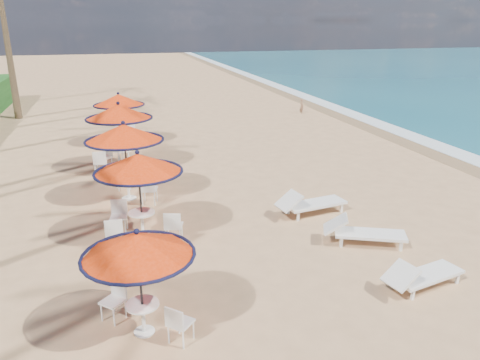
{
  "coord_description": "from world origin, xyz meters",
  "views": [
    {
      "loc": [
        -5.34,
        -8.02,
        5.58
      ],
      "look_at": [
        -1.88,
        4.32,
        1.2
      ],
      "focal_mm": 35.0,
      "sensor_mm": 36.0,
      "label": 1
    }
  ],
  "objects_px": {
    "station_0": "(139,255)",
    "lounger_near": "(421,275)",
    "station_2": "(125,140)",
    "station_4": "(120,106)",
    "station_3": "(117,120)",
    "lounger_far": "(309,203)",
    "lounger_mid": "(362,231)",
    "station_1": "(138,175)"
  },
  "relations": [
    {
      "from": "lounger_far",
      "to": "station_3",
      "type": "bearing_deg",
      "value": 121.0
    },
    {
      "from": "station_0",
      "to": "lounger_mid",
      "type": "height_order",
      "value": "station_0"
    },
    {
      "from": "lounger_near",
      "to": "station_3",
      "type": "bearing_deg",
      "value": 106.68
    },
    {
      "from": "lounger_near",
      "to": "lounger_mid",
      "type": "distance_m",
      "value": 2.3
    },
    {
      "from": "lounger_near",
      "to": "lounger_far",
      "type": "height_order",
      "value": "lounger_far"
    },
    {
      "from": "station_2",
      "to": "lounger_near",
      "type": "distance_m",
      "value": 9.53
    },
    {
      "from": "station_0",
      "to": "station_2",
      "type": "bearing_deg",
      "value": 89.05
    },
    {
      "from": "lounger_mid",
      "to": "lounger_far",
      "type": "xyz_separation_m",
      "value": [
        -0.53,
        2.2,
        0.01
      ]
    },
    {
      "from": "station_4",
      "to": "lounger_near",
      "type": "xyz_separation_m",
      "value": [
        5.74,
        -14.88,
        -1.47
      ]
    },
    {
      "from": "station_1",
      "to": "station_3",
      "type": "bearing_deg",
      "value": 92.76
    },
    {
      "from": "lounger_mid",
      "to": "station_0",
      "type": "bearing_deg",
      "value": -135.05
    },
    {
      "from": "station_0",
      "to": "lounger_near",
      "type": "distance_m",
      "value": 6.09
    },
    {
      "from": "station_2",
      "to": "lounger_mid",
      "type": "distance_m",
      "value": 7.78
    },
    {
      "from": "lounger_far",
      "to": "station_4",
      "type": "bearing_deg",
      "value": 106.92
    },
    {
      "from": "station_3",
      "to": "station_4",
      "type": "relative_size",
      "value": 1.08
    },
    {
      "from": "station_0",
      "to": "station_2",
      "type": "relative_size",
      "value": 0.82
    },
    {
      "from": "station_3",
      "to": "lounger_mid",
      "type": "distance_m",
      "value": 10.45
    },
    {
      "from": "station_3",
      "to": "lounger_mid",
      "type": "relative_size",
      "value": 1.21
    },
    {
      "from": "station_1",
      "to": "lounger_far",
      "type": "relative_size",
      "value": 1.07
    },
    {
      "from": "lounger_mid",
      "to": "station_2",
      "type": "bearing_deg",
      "value": 162.43
    },
    {
      "from": "station_0",
      "to": "station_4",
      "type": "xyz_separation_m",
      "value": [
        0.21,
        14.8,
        0.17
      ]
    },
    {
      "from": "station_4",
      "to": "lounger_near",
      "type": "relative_size",
      "value": 1.2
    },
    {
      "from": "station_2",
      "to": "lounger_mid",
      "type": "bearing_deg",
      "value": -41.7
    },
    {
      "from": "station_0",
      "to": "lounger_far",
      "type": "relative_size",
      "value": 0.94
    },
    {
      "from": "station_2",
      "to": "station_4",
      "type": "height_order",
      "value": "station_2"
    },
    {
      "from": "lounger_mid",
      "to": "lounger_far",
      "type": "distance_m",
      "value": 2.27
    },
    {
      "from": "station_0",
      "to": "station_2",
      "type": "xyz_separation_m",
      "value": [
        0.12,
        7.27,
        0.35
      ]
    },
    {
      "from": "station_3",
      "to": "lounger_far",
      "type": "distance_m",
      "value": 8.4
    },
    {
      "from": "station_2",
      "to": "lounger_mid",
      "type": "height_order",
      "value": "station_2"
    },
    {
      "from": "station_2",
      "to": "lounger_near",
      "type": "xyz_separation_m",
      "value": [
        5.83,
        -7.35,
        -1.66
      ]
    },
    {
      "from": "station_4",
      "to": "station_3",
      "type": "bearing_deg",
      "value": -93.45
    },
    {
      "from": "station_0",
      "to": "station_1",
      "type": "xyz_separation_m",
      "value": [
        0.28,
        4.2,
        0.14
      ]
    },
    {
      "from": "station_1",
      "to": "station_4",
      "type": "distance_m",
      "value": 10.6
    },
    {
      "from": "station_0",
      "to": "station_4",
      "type": "distance_m",
      "value": 14.8
    },
    {
      "from": "lounger_mid",
      "to": "station_3",
      "type": "bearing_deg",
      "value": 148.55
    },
    {
      "from": "station_3",
      "to": "lounger_near",
      "type": "distance_m",
      "value": 12.46
    },
    {
      "from": "station_3",
      "to": "lounger_near",
      "type": "xyz_separation_m",
      "value": [
        5.99,
        -10.81,
        -1.62
      ]
    },
    {
      "from": "station_3",
      "to": "station_2",
      "type": "bearing_deg",
      "value": -87.42
    },
    {
      "from": "lounger_near",
      "to": "lounger_far",
      "type": "bearing_deg",
      "value": 86.27
    },
    {
      "from": "station_4",
      "to": "station_2",
      "type": "bearing_deg",
      "value": -90.68
    },
    {
      "from": "station_4",
      "to": "station_0",
      "type": "bearing_deg",
      "value": -90.81
    },
    {
      "from": "station_4",
      "to": "lounger_far",
      "type": "height_order",
      "value": "station_4"
    }
  ]
}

